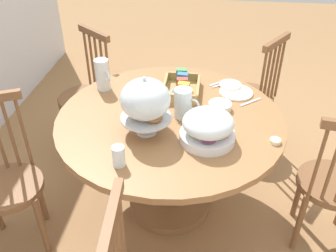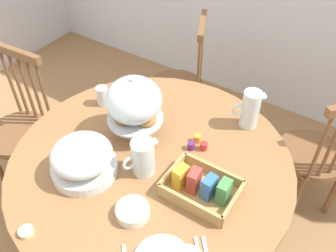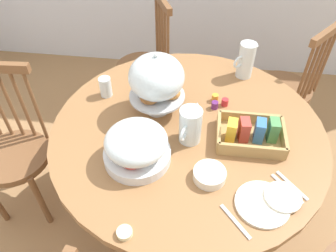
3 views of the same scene
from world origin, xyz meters
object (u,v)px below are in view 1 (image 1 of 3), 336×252
object	(u,v)px
windsor_chair_near_window	(8,184)
pastry_stand_with_dome	(145,101)
cereal_basket	(182,87)
butter_dish	(275,141)
cereal_bowl	(220,106)
fruit_platter_covered	(208,127)
dining_table	(170,141)
drinking_glass	(119,156)
windsor_chair_facing_door	(332,186)
milk_pitcher	(183,104)
windsor_chair_host_seat	(87,97)
china_plate_large	(236,92)
orange_juice_pitcher	(103,76)
windsor_chair_far_side	(251,97)
china_plate_small	(230,85)

from	to	relation	value
windsor_chair_near_window	pastry_stand_with_dome	world-z (taller)	pastry_stand_with_dome
cereal_basket	butter_dish	xyz separation A→B (m)	(-0.48, -0.55, -0.03)
cereal_bowl	fruit_platter_covered	bearing A→B (deg)	168.37
dining_table	cereal_basket	world-z (taller)	cereal_basket
fruit_platter_covered	cereal_bowl	bearing A→B (deg)	-11.63
drinking_glass	windsor_chair_facing_door	bearing A→B (deg)	-76.18
dining_table	windsor_chair_near_window	world-z (taller)	windsor_chair_near_window
fruit_platter_covered	milk_pitcher	size ratio (longest dim) A/B	1.64
windsor_chair_near_window	cereal_bowl	world-z (taller)	windsor_chair_near_window
milk_pitcher	windsor_chair_host_seat	bearing A→B (deg)	52.75
china_plate_large	drinking_glass	distance (m)	1.00
orange_juice_pitcher	milk_pitcher	world-z (taller)	orange_juice_pitcher
windsor_chair_far_side	windsor_chair_host_seat	distance (m)	1.32
windsor_chair_far_side	butter_dish	distance (m)	1.03
windsor_chair_host_seat	china_plate_large	xyz separation A→B (m)	(-0.30, -1.14, 0.29)
orange_juice_pitcher	pastry_stand_with_dome	bearing A→B (deg)	-141.16
dining_table	milk_pitcher	xyz separation A→B (m)	(0.01, -0.07, 0.27)
china_plate_large	milk_pitcher	bearing A→B (deg)	134.51
windsor_chair_far_side	china_plate_large	distance (m)	0.58
windsor_chair_far_side	drinking_glass	bearing A→B (deg)	148.93
pastry_stand_with_dome	windsor_chair_host_seat	bearing A→B (deg)	38.12
dining_table	china_plate_large	bearing A→B (deg)	-50.29
windsor_chair_host_seat	orange_juice_pitcher	size ratio (longest dim) A/B	4.65
windsor_chair_far_side	cereal_bowl	xyz separation A→B (m)	(-0.68, 0.27, 0.31)
windsor_chair_facing_door	orange_juice_pitcher	xyz separation A→B (m)	(0.46, 1.44, 0.38)
dining_table	orange_juice_pitcher	bearing A→B (deg)	59.27
fruit_platter_covered	orange_juice_pitcher	xyz separation A→B (m)	(0.49, 0.70, 0.01)
cereal_bowl	drinking_glass	xyz separation A→B (m)	(-0.58, 0.49, 0.03)
windsor_chair_facing_door	pastry_stand_with_dome	world-z (taller)	pastry_stand_with_dome
pastry_stand_with_dome	cereal_basket	xyz separation A→B (m)	(0.47, -0.16, -0.16)
china_plate_large	pastry_stand_with_dome	bearing A→B (deg)	134.42
windsor_chair_host_seat	milk_pitcher	size ratio (longest dim) A/B	5.33
butter_dish	pastry_stand_with_dome	bearing A→B (deg)	88.59
windsor_chair_facing_door	cereal_basket	xyz separation A→B (m)	(0.48, 0.92, 0.33)
milk_pitcher	china_plate_large	xyz separation A→B (m)	(0.32, -0.32, -0.08)
drinking_glass	milk_pitcher	bearing A→B (deg)	-29.87
milk_pitcher	china_plate_small	world-z (taller)	milk_pitcher
fruit_platter_covered	drinking_glass	size ratio (longest dim) A/B	2.73
windsor_chair_far_side	fruit_platter_covered	bearing A→B (deg)	161.57
dining_table	cereal_basket	bearing A→B (deg)	-8.26
pastry_stand_with_dome	cereal_bowl	bearing A→B (deg)	-54.92
windsor_chair_facing_door	windsor_chair_host_seat	world-z (taller)	same
cereal_basket	china_plate_large	world-z (taller)	cereal_basket
milk_pitcher	cereal_bowl	distance (m)	0.25
fruit_platter_covered	china_plate_large	size ratio (longest dim) A/B	1.36
butter_dish	windsor_chair_near_window	bearing A→B (deg)	97.68
drinking_glass	windsor_chair_near_window	bearing A→B (deg)	83.66
dining_table	windsor_chair_host_seat	world-z (taller)	windsor_chair_host_seat
windsor_chair_host_seat	fruit_platter_covered	size ratio (longest dim) A/B	3.25
windsor_chair_far_side	china_plate_small	xyz separation A→B (m)	(-0.39, 0.20, 0.30)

